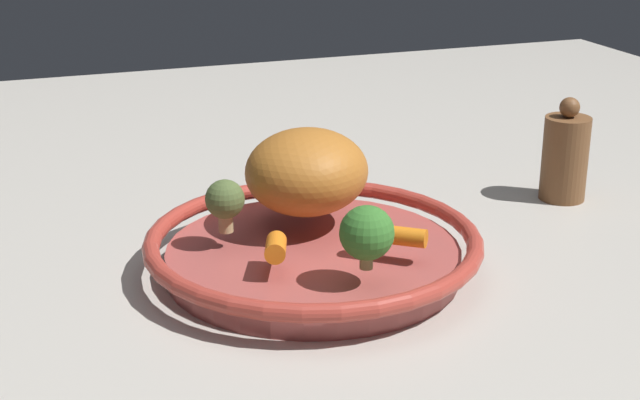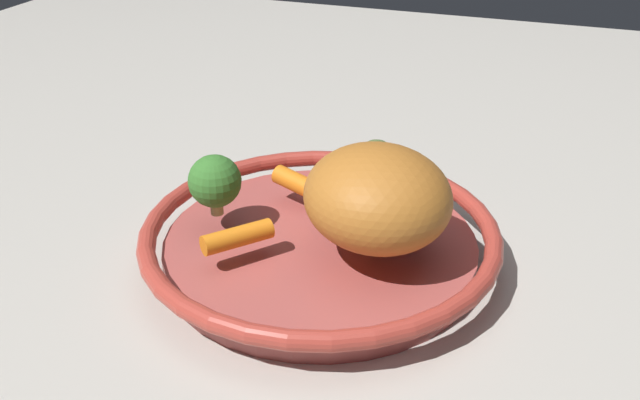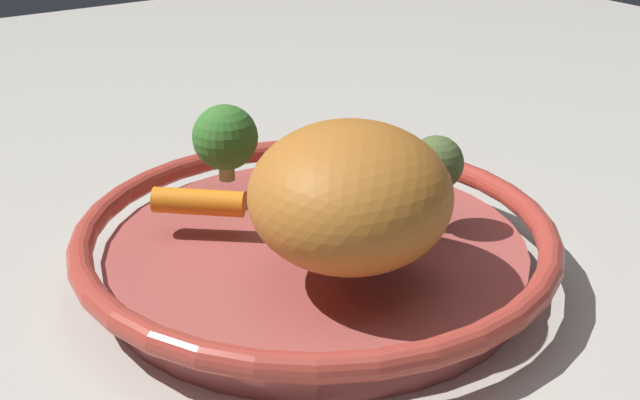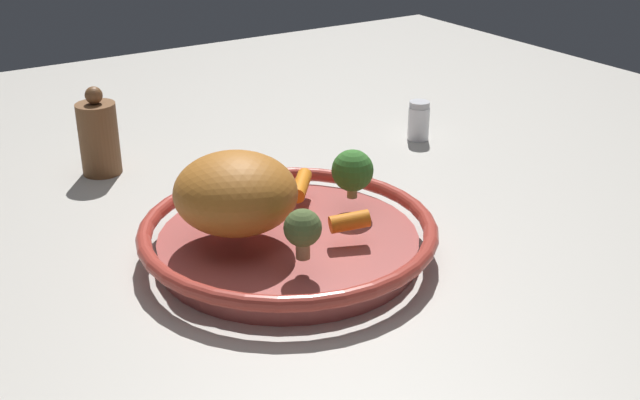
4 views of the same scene
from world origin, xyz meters
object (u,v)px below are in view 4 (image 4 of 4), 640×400
broccoli_floret_edge (303,229)px  salt_shaker (419,121)px  pepper_mill (99,137)px  baby_carrot_right (301,185)px  broccoli_floret_large (352,171)px  serving_bowl (288,237)px  baby_carrot_near_rim (350,221)px  roast_chicken_piece (236,193)px

broccoli_floret_edge → salt_shaker: 0.51m
salt_shaker → pepper_mill: (0.14, 0.47, 0.02)m
baby_carrot_right → broccoli_floret_large: 0.07m
broccoli_floret_large → serving_bowl: bearing=99.5°
broccoli_floret_large → salt_shaker: size_ratio=0.96×
serving_bowl → salt_shaker: (0.23, -0.37, 0.01)m
baby_carrot_near_rim → baby_carrot_right: baby_carrot_near_rim is taller
serving_bowl → broccoli_floret_edge: (-0.08, 0.03, 0.05)m
roast_chicken_piece → baby_carrot_near_rim: 0.13m
broccoli_floret_edge → pepper_mill: pepper_mill is taller
broccoli_floret_edge → salt_shaker: size_ratio=0.87×
serving_bowl → broccoli_floret_edge: bearing=159.7°
roast_chicken_piece → serving_bowl: bearing=-102.7°
serving_bowl → salt_shaker: bearing=-58.9°
serving_bowl → broccoli_floret_edge: broccoli_floret_edge is taller
pepper_mill → serving_bowl: bearing=-164.5°
baby_carrot_right → pepper_mill: pepper_mill is taller
roast_chicken_piece → broccoli_floret_large: roast_chicken_piece is taller
baby_carrot_near_rim → salt_shaker: baby_carrot_near_rim is taller
broccoli_floret_edge → pepper_mill: size_ratio=0.43×
serving_bowl → roast_chicken_piece: 0.09m
broccoli_floret_edge → broccoli_floret_large: size_ratio=0.90×
roast_chicken_piece → salt_shaker: size_ratio=2.17×
serving_bowl → roast_chicken_piece: bearing=77.3°
baby_carrot_near_rim → baby_carrot_right: size_ratio=0.68×
roast_chicken_piece → broccoli_floret_large: bearing=-88.7°
baby_carrot_right → pepper_mill: 0.34m
broccoli_floret_edge → salt_shaker: bearing=-52.7°
broccoli_floret_large → salt_shaker: (0.21, -0.27, -0.05)m
baby_carrot_near_rim → pepper_mill: size_ratio=0.35×
baby_carrot_right → pepper_mill: size_ratio=0.51×
baby_carrot_near_rim → roast_chicken_piece: bearing=57.5°
roast_chicken_piece → broccoli_floret_large: size_ratio=2.26×
roast_chicken_piece → pepper_mill: size_ratio=1.07×
baby_carrot_near_rim → salt_shaker: 0.43m
roast_chicken_piece → baby_carrot_right: 0.13m
broccoli_floret_large → pepper_mill: 0.40m
serving_bowl → pepper_mill: size_ratio=2.67×
baby_carrot_right → broccoli_floret_large: (-0.05, -0.04, 0.03)m
baby_carrot_near_rim → broccoli_floret_edge: (-0.03, 0.08, 0.02)m
serving_bowl → broccoli_floret_large: 0.12m
roast_chicken_piece → baby_carrot_near_rim: (-0.07, -0.11, -0.03)m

